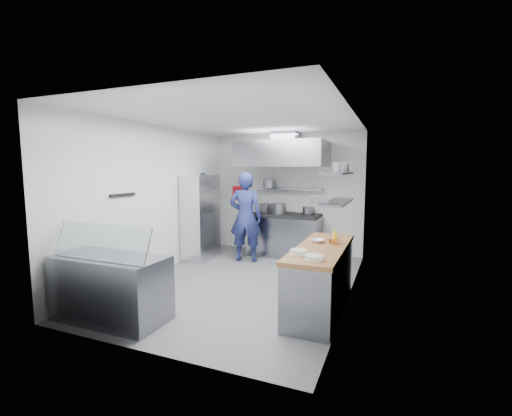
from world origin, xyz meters
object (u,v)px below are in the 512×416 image
at_px(gas_range, 285,236).
at_px(wire_rack, 201,217).
at_px(display_case, 111,288).
at_px(chef, 246,217).

relative_size(gas_range, wire_rack, 0.86).
bearing_deg(display_case, chef, 82.06).
xyz_separation_m(chef, wire_rack, (-0.99, -0.19, -0.03)).
height_order(chef, display_case, chef).
relative_size(wire_rack, display_case, 1.23).
bearing_deg(gas_range, chef, -129.49).
relative_size(gas_range, chef, 0.83).
height_order(gas_range, chef, chef).
relative_size(chef, wire_rack, 1.04).
bearing_deg(wire_rack, gas_range, 30.59).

